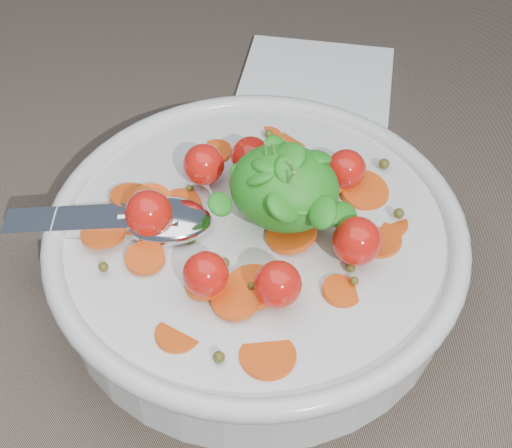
% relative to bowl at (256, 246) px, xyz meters
% --- Properties ---
extents(ground, '(6.00, 6.00, 0.00)m').
position_rel_bowl_xyz_m(ground, '(-0.01, 0.01, -0.04)').
color(ground, '#6F5D4F').
rests_on(ground, ground).
extents(bowl, '(0.33, 0.30, 0.13)m').
position_rel_bowl_xyz_m(bowl, '(0.00, 0.00, 0.00)').
color(bowl, silver).
rests_on(bowl, ground).
extents(napkin, '(0.17, 0.15, 0.01)m').
position_rel_bowl_xyz_m(napkin, '(-0.02, 0.26, -0.03)').
color(napkin, white).
rests_on(napkin, ground).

